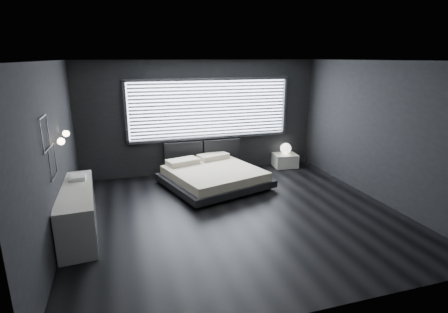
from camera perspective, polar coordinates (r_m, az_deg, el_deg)
name	(u,v)px	position (r m, az deg, el deg)	size (l,w,h in m)	color
room	(238,142)	(6.22, 2.28, 2.38)	(6.04, 6.00, 2.80)	black
window	(210,109)	(8.78, -2.27, 7.74)	(4.14, 0.09, 1.52)	white
headboard	(203,151)	(8.88, -3.47, 0.97)	(1.96, 0.16, 0.52)	black
sconce_near	(61,141)	(5.96, -25.09, 2.25)	(0.18, 0.11, 0.11)	silver
sconce_far	(66,134)	(6.54, -24.42, 3.43)	(0.18, 0.11, 0.11)	silver
wall_art_upper	(45,134)	(5.35, -27.20, 3.33)	(0.01, 0.48, 0.48)	#47474C
wall_art_lower	(53,162)	(5.69, -26.19, -0.76)	(0.01, 0.48, 0.48)	#47474C
bed	(213,176)	(7.99, -1.74, -3.12)	(2.54, 2.48, 0.54)	black
nightstand	(285,160)	(9.56, 9.93, -0.62)	(0.60, 0.50, 0.35)	silver
orb_lamp	(286,148)	(9.52, 10.04, 1.31)	(0.29, 0.29, 0.29)	white
dresser	(77,211)	(6.34, -22.83, -8.24)	(0.70, 2.01, 0.79)	silver
book_stack	(78,177)	(6.66, -22.77, -3.14)	(0.27, 0.36, 0.07)	silver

